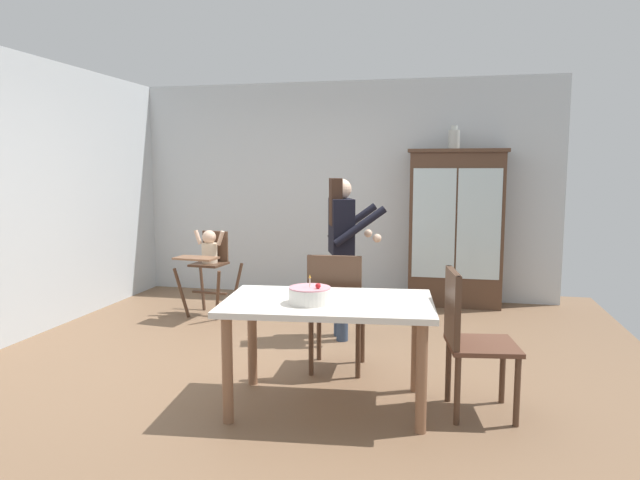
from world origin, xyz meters
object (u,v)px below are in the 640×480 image
Objects in this scene: dining_chair_far_side at (336,305)px; dining_chair_right_end at (467,332)px; adult_person at (342,238)px; ceramic_vase at (454,139)px; high_chair_with_toddler at (209,257)px; dining_table at (328,315)px; birthday_cake at (310,295)px; china_cabinet at (456,228)px.

dining_chair_far_side is 1.00× the size of dining_chair_right_end.
dining_chair_right_end is (1.10, -1.50, -0.41)m from adult_person.
high_chair_with_toddler is (-2.61, -1.07, -1.31)m from ceramic_vase.
high_chair_with_toddler reaches higher than dining_table.
dining_chair_right_end reaches higher than birthday_cake.
high_chair_with_toddler is 2.28m from dining_chair_far_side.
dining_table is at bearing 48.38° from birthday_cake.
dining_chair_right_end is at bearing 10.96° from birthday_cake.
birthday_cake reaches higher than dining_table.
ceramic_vase is 0.28× the size of dining_chair_right_end.
ceramic_vase is 2.17m from adult_person.
china_cabinet reaches higher than dining_chair_far_side.
ceramic_vase is 0.96× the size of birthday_cake.
ceramic_vase is at bearing -112.09° from dining_chair_far_side.
dining_chair_far_side reaches higher than dining_table.
dining_chair_far_side is (0.12, -0.94, -0.41)m from adult_person.
ceramic_vase reaches higher than dining_chair_right_end.
dining_chair_far_side is at bearing -109.31° from ceramic_vase.
adult_person is at bearing -123.43° from china_cabinet.
china_cabinet is 3.46m from birthday_cake.
birthday_cake is (0.09, -1.70, -0.17)m from adult_person.
high_chair_with_toddler is at bearing 126.72° from birthday_cake.
dining_table is 0.22m from birthday_cake.
high_chair_with_toddler is 0.99× the size of dining_chair_far_side.
dining_chair_far_side is (-0.07, 0.64, -0.08)m from dining_table.
adult_person reaches higher than high_chair_with_toddler.
ceramic_vase reaches higher than high_chair_with_toddler.
adult_person is at bearing 93.05° from birthday_cake.
dining_table is 5.26× the size of birthday_cake.
birthday_cake is at bearing -47.47° from high_chair_with_toddler.
china_cabinet is at bearing -113.06° from dining_chair_far_side.
dining_chair_right_end is (0.08, -3.13, -1.41)m from ceramic_vase.
china_cabinet is 1.92× the size of dining_chair_right_end.
adult_person is 1.63m from dining_table.
high_chair_with_toddler is at bearing 51.55° from adult_person.
ceramic_vase is 0.28× the size of dining_chair_far_side.
ceramic_vase is at bearing -51.39° from adult_person.
birthday_cake is 1.06m from dining_chair_right_end.
adult_person is 1.59× the size of dining_chair_right_end.
dining_table is (0.19, -1.58, -0.33)m from adult_person.
china_cabinet is 1.95m from adult_person.
adult_person reaches higher than dining_chair_right_end.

